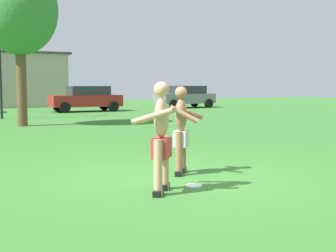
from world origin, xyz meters
The scene contains 8 objects.
ground_plane centered at (0.00, 0.00, 0.00)m, with size 80.00×80.00×0.00m, color #38752D.
player_near centered at (-0.79, -0.88, 0.91)m, with size 0.85×0.76×1.71m.
player_in_gray centered at (0.14, 0.27, 0.85)m, with size 0.79×0.75×1.63m.
frisbee centered at (-0.15, -0.74, 0.01)m, with size 0.28×0.28×0.03m, color white.
car_red_mid_lot centered at (3.58, 20.05, 0.82)m, with size 4.35×2.12×1.58m.
car_gray_far_end centered at (11.20, 21.40, 0.82)m, with size 4.48×2.42×1.58m.
lamp_post centered at (-1.71, 15.90, 3.29)m, with size 0.60×0.24×5.32m.
tree_left_field centered at (-1.28, 11.60, 4.56)m, with size 3.00×3.00×6.38m.
Camera 1 is at (-3.57, -7.01, 1.66)m, focal length 47.44 mm.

